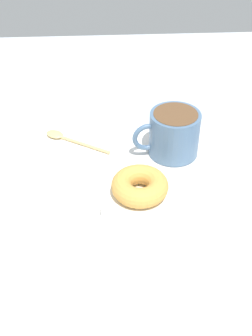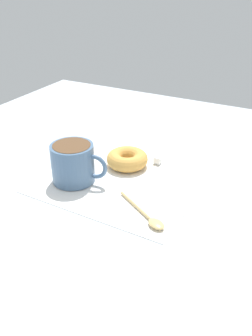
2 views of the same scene
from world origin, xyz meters
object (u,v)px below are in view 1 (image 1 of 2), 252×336
object	(u,v)px
donut	(140,186)
coffee_cup	(173,133)
sugar_cube	(106,210)
spoon	(64,137)

from	to	relation	value
donut	coffee_cup	bearing A→B (deg)	148.37
coffee_cup	donut	xyz separation A→B (cm)	(11.19, -6.90, -2.63)
coffee_cup	donut	world-z (taller)	coffee_cup
coffee_cup	sugar_cube	xyz separation A→B (cm)	(15.60, -12.64, -3.52)
coffee_cup	sugar_cube	size ratio (longest dim) A/B	7.69
spoon	donut	bearing A→B (deg)	38.84
donut	spoon	xyz separation A→B (cm)	(-16.60, -13.37, -1.30)
sugar_cube	spoon	bearing A→B (deg)	-160.04
spoon	sugar_cube	bearing A→B (deg)	19.96
coffee_cup	spoon	world-z (taller)	coffee_cup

